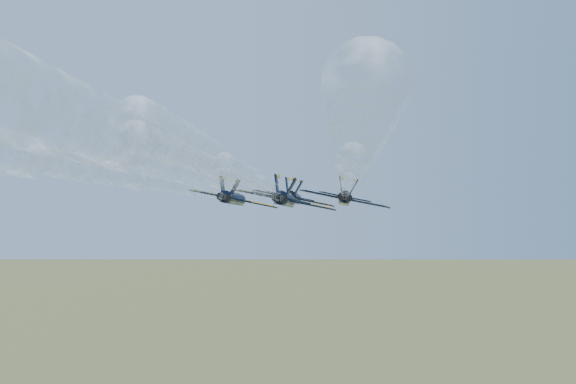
{
  "coord_description": "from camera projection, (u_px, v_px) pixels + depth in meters",
  "views": [
    {
      "loc": [
        -16.96,
        -101.57,
        108.49
      ],
      "look_at": [
        -1.64,
        1.12,
        108.15
      ],
      "focal_mm": 40.0,
      "sensor_mm": 36.0,
      "label": 1
    }
  ],
  "objects": [
    {
      "name": "jet_left",
      "position": [
        234.0,
        198.0,
        103.31
      ],
      "size": [
        14.04,
        19.01,
        4.72
      ],
      "rotation": [
        0.0,
        0.2,
        -0.23
      ],
      "color": "black"
    },
    {
      "name": "smoke_trail_lead",
      "position": [
        238.0,
        206.0,
        52.72
      ],
      "size": [
        20.29,
        77.38,
        2.73
      ],
      "rotation": [
        0.0,
        0.2,
        -0.23
      ],
      "color": "white"
    },
    {
      "name": "jet_right",
      "position": [
        345.0,
        199.0,
        102.19
      ],
      "size": [
        14.04,
        19.01,
        4.72
      ],
      "rotation": [
        0.0,
        0.2,
        -0.23
      ],
      "color": "black"
    },
    {
      "name": "smoke_trail_right",
      "position": [
        346.0,
        210.0,
        42.85
      ],
      "size": [
        20.29,
        77.38,
        2.73
      ],
      "rotation": [
        0.0,
        0.2,
        -0.23
      ],
      "color": "white"
    },
    {
      "name": "smoke_trail_slot",
      "position": [
        178.0,
        217.0,
        31.82
      ],
      "size": [
        20.29,
        77.38,
        2.73
      ],
      "rotation": [
        0.0,
        0.2,
        -0.23
      ],
      "color": "white"
    },
    {
      "name": "jet_lead",
      "position": [
        294.0,
        198.0,
        112.06
      ],
      "size": [
        14.04,
        19.01,
        4.72
      ],
      "rotation": [
        0.0,
        0.2,
        -0.23
      ],
      "color": "black"
    },
    {
      "name": "jet_slot",
      "position": [
        286.0,
        200.0,
        91.16
      ],
      "size": [
        14.04,
        19.01,
        4.72
      ],
      "rotation": [
        0.0,
        0.2,
        -0.23
      ],
      "color": "black"
    },
    {
      "name": "smoke_trail_left",
      "position": [
        85.0,
        209.0,
        43.97
      ],
      "size": [
        20.29,
        77.38,
        2.73
      ],
      "rotation": [
        0.0,
        0.2,
        -0.23
      ],
      "color": "white"
    }
  ]
}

